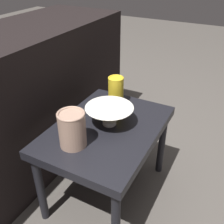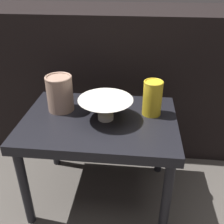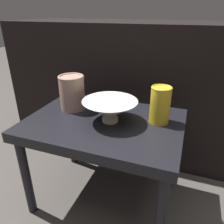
{
  "view_description": "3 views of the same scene",
  "coord_description": "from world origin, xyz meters",
  "views": [
    {
      "loc": [
        -0.84,
        -0.47,
        1.08
      ],
      "look_at": [
        0.06,
        0.01,
        0.45
      ],
      "focal_mm": 42.0,
      "sensor_mm": 36.0,
      "label": 1
    },
    {
      "loc": [
        0.15,
        -0.89,
        0.95
      ],
      "look_at": [
        0.05,
        -0.01,
        0.45
      ],
      "focal_mm": 42.0,
      "sensor_mm": 36.0,
      "label": 2
    },
    {
      "loc": [
        0.3,
        -0.72,
        0.81
      ],
      "look_at": [
        0.03,
        0.01,
        0.45
      ],
      "focal_mm": 35.0,
      "sensor_mm": 36.0,
      "label": 3
    }
  ],
  "objects": [
    {
      "name": "ground_plane",
      "position": [
        0.0,
        0.0,
        0.0
      ],
      "size": [
        8.0,
        8.0,
        0.0
      ],
      "primitive_type": "plane",
      "color": "#4C4742"
    },
    {
      "name": "couch_backdrop",
      "position": [
        0.0,
        0.55,
        0.38
      ],
      "size": [
        1.49,
        0.5,
        0.75
      ],
      "color": "black",
      "rests_on": "ground_plane"
    },
    {
      "name": "vase_textured_left",
      "position": [
        -0.17,
        0.06,
        0.49
      ],
      "size": [
        0.11,
        0.11,
        0.15
      ],
      "color": "tan",
      "rests_on": "table"
    },
    {
      "name": "vase_colorful_right",
      "position": [
        0.21,
        0.06,
        0.49
      ],
      "size": [
        0.08,
        0.08,
        0.14
      ],
      "color": "gold",
      "rests_on": "table"
    },
    {
      "name": "table",
      "position": [
        0.0,
        0.0,
        0.36
      ],
      "size": [
        0.62,
        0.44,
        0.41
      ],
      "color": "black",
      "rests_on": "ground_plane"
    },
    {
      "name": "bowl",
      "position": [
        0.03,
        -0.0,
        0.46
      ],
      "size": [
        0.21,
        0.21,
        0.09
      ],
      "color": "silver",
      "rests_on": "table"
    }
  ]
}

